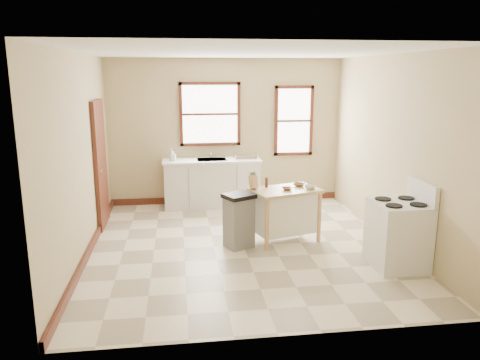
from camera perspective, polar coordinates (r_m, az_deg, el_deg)
name	(u,v)px	position (r m, az deg, el deg)	size (l,w,h in m)	color
floor	(243,245)	(7.07, 0.41, -7.98)	(5.00, 5.00, 0.00)	beige
ceiling	(244,52)	(6.61, 0.45, 15.32)	(5.00, 5.00, 0.00)	white
wall_back	(226,132)	(9.16, -1.77, 5.87)	(4.50, 0.04, 2.80)	tan
wall_left	(81,157)	(6.77, -18.82, 2.68)	(0.04, 5.00, 2.80)	tan
wall_right	(392,150)	(7.35, 18.09, 3.50)	(0.04, 5.00, 2.80)	tan
window_main	(210,114)	(9.07, -3.67, 8.01)	(1.17, 0.06, 1.22)	#3E1C10
window_side	(294,121)	(9.35, 6.56, 7.17)	(0.77, 0.06, 1.37)	#3E1C10
door_left	(101,164)	(8.08, -16.64, 1.87)	(0.06, 0.90, 2.10)	#3E1C10
baseboard_back	(226,199)	(9.39, -1.69, -2.29)	(4.50, 0.04, 0.12)	#3E1C10
baseboard_left	(90,249)	(7.11, -17.79, -8.00)	(0.04, 5.00, 0.12)	#3E1C10
sink_counter	(212,183)	(9.00, -3.43, -0.35)	(1.86, 0.62, 0.92)	silver
faucet	(211,152)	(9.07, -3.56, 3.42)	(0.03, 0.03, 0.22)	silver
soap_bottle_a	(172,155)	(8.81, -8.33, 3.07)	(0.09, 0.09, 0.23)	#B2B2B2
soap_bottle_b	(173,156)	(8.82, -8.12, 2.92)	(0.08, 0.08, 0.18)	#B2B2B2
dish_rack	(246,156)	(8.96, 0.69, 2.97)	(0.44, 0.33, 0.11)	silver
kitchen_island	(285,215)	(7.19, 5.48, -4.25)	(1.00, 0.63, 0.82)	#D5C17D
knife_block	(253,182)	(7.03, 1.63, -0.30)	(0.10, 0.10, 0.20)	tan
pepper_grinder	(266,182)	(7.14, 3.24, -0.31)	(0.04, 0.04, 0.15)	#412111
bowl_a	(287,189)	(7.01, 5.77, -1.07)	(0.16, 0.16, 0.04)	brown
bowl_b	(299,185)	(7.28, 7.23, -0.57)	(0.18, 0.18, 0.04)	brown
bowl_c	(310,187)	(7.13, 8.56, -0.86)	(0.17, 0.17, 0.05)	silver
trash_bin	(239,221)	(6.90, -0.14, -4.96)	(0.41, 0.35, 0.81)	slate
gas_stove	(398,225)	(6.50, 18.75, -5.21)	(0.71, 0.72, 1.15)	white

